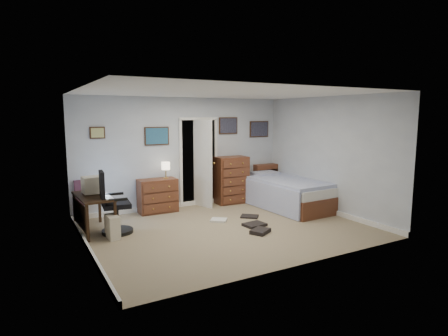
{
  "coord_description": "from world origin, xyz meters",
  "views": [
    {
      "loc": [
        -3.35,
        -5.88,
        2.11
      ],
      "look_at": [
        0.1,
        0.3,
        1.1
      ],
      "focal_mm": 30.0,
      "sensor_mm": 36.0,
      "label": 1
    }
  ],
  "objects_px": {
    "computer_desk": "(89,204)",
    "office_chair": "(113,209)",
    "tall_dresser": "(231,180)",
    "low_dresser": "(158,196)",
    "bed": "(287,193)"
  },
  "relations": [
    {
      "from": "low_dresser",
      "to": "office_chair",
      "type": "bearing_deg",
      "value": -138.08
    },
    {
      "from": "tall_dresser",
      "to": "computer_desk",
      "type": "bearing_deg",
      "value": -165.06
    },
    {
      "from": "tall_dresser",
      "to": "bed",
      "type": "height_order",
      "value": "tall_dresser"
    },
    {
      "from": "tall_dresser",
      "to": "bed",
      "type": "xyz_separation_m",
      "value": [
        0.88,
        -1.01,
        -0.22
      ]
    },
    {
      "from": "computer_desk",
      "to": "bed",
      "type": "relative_size",
      "value": 0.53
    },
    {
      "from": "computer_desk",
      "to": "tall_dresser",
      "type": "relative_size",
      "value": 1.06
    },
    {
      "from": "office_chair",
      "to": "bed",
      "type": "height_order",
      "value": "office_chair"
    },
    {
      "from": "computer_desk",
      "to": "bed",
      "type": "distance_m",
      "value": 4.28
    },
    {
      "from": "low_dresser",
      "to": "tall_dresser",
      "type": "distance_m",
      "value": 1.85
    },
    {
      "from": "computer_desk",
      "to": "tall_dresser",
      "type": "distance_m",
      "value": 3.46
    },
    {
      "from": "office_chair",
      "to": "bed",
      "type": "relative_size",
      "value": 0.51
    },
    {
      "from": "low_dresser",
      "to": "bed",
      "type": "distance_m",
      "value": 2.91
    },
    {
      "from": "computer_desk",
      "to": "office_chair",
      "type": "height_order",
      "value": "office_chair"
    },
    {
      "from": "office_chair",
      "to": "low_dresser",
      "type": "distance_m",
      "value": 1.57
    },
    {
      "from": "low_dresser",
      "to": "tall_dresser",
      "type": "bearing_deg",
      "value": 0.17
    }
  ]
}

